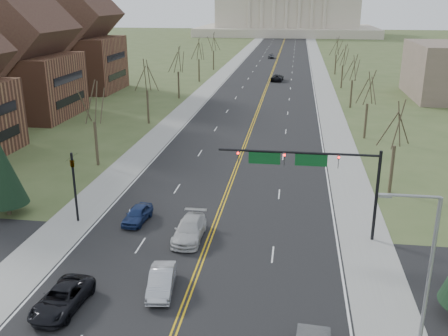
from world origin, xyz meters
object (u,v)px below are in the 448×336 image
(car_sb_outer_lead, at_px, (62,298))
(car_far_nb, at_px, (277,77))
(car_sb_inner_lead, at_px, (161,281))
(street_light, at_px, (425,269))
(signal_mast, at_px, (310,166))
(signal_left, at_px, (74,179))
(car_far_sb, at_px, (271,56))
(car_sb_outer_second, at_px, (137,214))
(car_sb_inner_second, at_px, (190,230))

(car_sb_outer_lead, xyz_separation_m, car_far_nb, (9.00, 90.25, 0.07))
(car_sb_inner_lead, bearing_deg, car_sb_outer_lead, -161.01)
(street_light, bearing_deg, signal_mast, 111.41)
(signal_left, distance_m, car_far_sb, 123.94)
(street_light, bearing_deg, car_sb_outer_second, 143.80)
(car_sb_inner_second, height_order, car_far_sb, car_far_sb)
(car_sb_outer_lead, relative_size, car_far_sb, 1.11)
(signal_left, height_order, car_sb_inner_second, signal_left)
(car_sb_inner_second, height_order, car_far_nb, same)
(car_sb_outer_lead, distance_m, car_far_nb, 90.69)
(car_sb_inner_lead, height_order, car_sb_inner_second, car_sb_inner_second)
(car_sb_inner_lead, bearing_deg, street_light, -23.95)
(car_far_nb, bearing_deg, car_sb_inner_lead, 91.67)
(signal_mast, xyz_separation_m, car_sb_outer_second, (-13.93, 0.57, -5.07))
(signal_left, xyz_separation_m, car_sb_inner_lead, (9.72, -9.29, -3.00))
(car_sb_inner_second, height_order, car_sb_outer_second, car_sb_inner_second)
(street_light, bearing_deg, car_sb_inner_lead, 163.82)
(signal_left, distance_m, car_sb_outer_lead, 13.11)
(car_sb_outer_second, distance_m, car_far_nb, 78.12)
(street_light, xyz_separation_m, car_far_nb, (-10.91, 91.74, -4.46))
(signal_mast, bearing_deg, car_far_sb, 94.38)
(signal_mast, distance_m, car_sb_inner_lead, 14.03)
(car_sb_inner_lead, distance_m, car_sb_outer_lead, 6.04)
(car_far_nb, bearing_deg, car_sb_outer_second, 87.92)
(car_sb_outer_lead, bearing_deg, signal_left, 113.62)
(signal_left, xyz_separation_m, street_light, (24.24, -13.50, 1.51))
(car_sb_inner_second, bearing_deg, signal_mast, 11.46)
(car_sb_outer_lead, bearing_deg, car_far_sb, 91.61)
(car_sb_outer_lead, bearing_deg, car_sb_inner_second, 64.79)
(signal_mast, xyz_separation_m, car_sb_outer_lead, (-14.62, -12.01, -5.06))
(car_sb_outer_lead, relative_size, car_sb_outer_second, 1.25)
(signal_left, bearing_deg, street_light, -29.12)
(car_sb_outer_second, height_order, car_far_sb, car_far_sb)
(signal_left, relative_size, car_far_nb, 1.10)
(street_light, xyz_separation_m, car_sb_outer_second, (-19.22, 14.06, -4.54))
(car_sb_inner_second, bearing_deg, car_sb_outer_second, 154.18)
(signal_mast, distance_m, street_light, 14.51)
(car_far_nb, height_order, car_far_sb, car_far_sb)
(signal_left, distance_m, car_sb_outer_second, 5.89)
(signal_mast, xyz_separation_m, car_sb_inner_lead, (-9.22, -9.29, -5.05))
(signal_left, distance_m, car_sb_inner_lead, 13.78)
(signal_mast, relative_size, car_sb_inner_lead, 2.85)
(car_sb_outer_second, bearing_deg, street_light, -31.12)
(signal_mast, relative_size, car_far_sb, 2.72)
(car_far_nb, bearing_deg, car_sb_inner_second, 91.63)
(car_far_sb, bearing_deg, car_far_nb, -90.97)
(car_far_nb, bearing_deg, signal_mast, 98.14)
(car_sb_inner_second, relative_size, car_far_sb, 1.17)
(signal_mast, relative_size, street_light, 1.34)
(signal_mast, height_order, signal_left, signal_mast)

